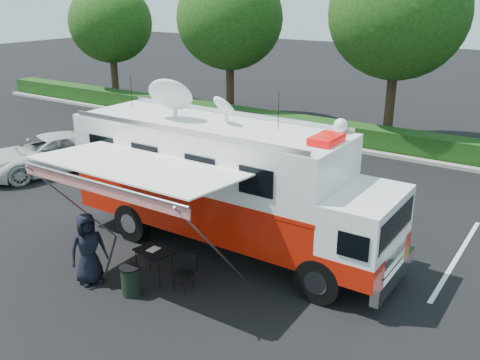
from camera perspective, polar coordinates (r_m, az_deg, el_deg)
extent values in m
plane|color=black|center=(15.29, -1.05, -7.25)|extent=(120.00, 120.00, 0.00)
cube|color=#9E998E|center=(23.52, 22.92, 1.16)|extent=(60.00, 0.35, 0.15)
cube|color=black|center=(24.25, 23.49, 2.67)|extent=(60.00, 1.20, 1.00)
cylinder|color=black|center=(35.70, -13.26, 11.25)|extent=(0.44, 0.44, 4.00)
ellipsoid|color=#14380F|center=(35.41, -13.65, 15.99)|extent=(5.12, 5.12, 4.86)
cylinder|color=black|center=(29.82, -1.07, 10.57)|extent=(0.44, 0.44, 4.40)
ellipsoid|color=#14380F|center=(29.48, -1.11, 16.83)|extent=(5.63, 5.63, 5.35)
cylinder|color=black|center=(25.80, 15.80, 8.86)|extent=(0.44, 0.44, 4.80)
ellipsoid|color=#14380F|center=(25.42, 16.56, 16.73)|extent=(6.14, 6.14, 5.84)
cube|color=silver|center=(25.71, -20.54, 2.80)|extent=(0.12, 5.50, 0.01)
cube|color=silver|center=(21.29, -10.88, 0.36)|extent=(0.12, 5.50, 0.01)
cube|color=silver|center=(17.83, 3.13, -3.19)|extent=(0.12, 5.50, 0.01)
cube|color=silver|center=(15.94, 22.17, -7.62)|extent=(0.12, 5.50, 0.01)
cube|color=black|center=(15.04, -1.06, -5.33)|extent=(8.82, 1.44, 0.31)
cylinder|color=black|center=(12.72, 8.40, -10.55)|extent=(1.13, 0.33, 1.13)
cylinder|color=black|center=(14.57, 12.29, -6.68)|extent=(1.13, 0.33, 1.13)
cylinder|color=black|center=(15.84, -11.40, -4.40)|extent=(1.13, 0.33, 1.13)
cylinder|color=black|center=(17.36, -6.19, -1.92)|extent=(1.13, 0.33, 1.13)
cube|color=silver|center=(13.21, 16.07, -9.69)|extent=(0.21, 2.57, 0.41)
cube|color=white|center=(12.98, 13.26, -5.13)|extent=(1.44, 2.57, 1.74)
cube|color=red|center=(13.25, 13.05, -7.55)|extent=(1.46, 2.59, 0.56)
cube|color=black|center=(12.67, 16.18, -4.51)|extent=(0.12, 2.27, 0.72)
cube|color=red|center=(15.12, -3.32, -2.04)|extent=(7.80, 2.57, 1.23)
cube|color=red|center=(14.91, -3.37, 0.16)|extent=(7.82, 2.59, 0.10)
cube|color=white|center=(14.67, -3.42, 2.99)|extent=(7.80, 2.57, 1.44)
cube|color=white|center=(14.47, -3.49, 5.87)|extent=(7.80, 2.57, 0.08)
cube|color=#CC0505|center=(12.69, 9.21, 4.35)|extent=(0.56, 0.97, 0.16)
sphere|color=white|center=(13.62, 10.68, 5.76)|extent=(0.35, 0.35, 0.35)
ellipsoid|color=white|center=(14.90, -7.42, 9.02)|extent=(1.23, 1.23, 0.37)
ellipsoid|color=white|center=(14.28, -1.70, 7.87)|extent=(0.72, 0.72, 0.21)
cylinder|color=black|center=(16.72, -11.51, 9.23)|extent=(0.02, 0.02, 1.03)
cylinder|color=black|center=(15.62, -7.17, 8.75)|extent=(0.02, 0.02, 1.03)
cylinder|color=black|center=(13.64, 4.13, 7.26)|extent=(0.02, 0.02, 1.03)
cube|color=white|center=(12.91, -10.90, 1.51)|extent=(5.13, 2.46, 0.21)
cube|color=red|center=(12.19, -14.80, -0.81)|extent=(5.13, 0.04, 0.29)
cylinder|color=#B2B2B7|center=(12.14, -14.92, -0.29)|extent=(5.13, 0.07, 0.07)
cylinder|color=#B2B2B7|center=(15.01, -17.10, -2.56)|extent=(0.05, 2.65, 2.96)
cylinder|color=#B2B2B7|center=(12.03, -2.68, -7.35)|extent=(0.05, 2.65, 2.96)
imported|color=silver|center=(22.90, -19.62, 0.91)|extent=(3.87, 5.75, 1.46)
imported|color=black|center=(14.15, -15.55, -10.41)|extent=(0.89, 1.06, 1.85)
cube|color=black|center=(13.60, -9.21, -7.53)|extent=(1.04, 0.83, 0.04)
cylinder|color=black|center=(13.86, -10.98, -8.87)|extent=(0.02, 0.02, 0.76)
cylinder|color=black|center=(14.16, -9.61, -8.13)|extent=(0.02, 0.02, 0.76)
cylinder|color=black|center=(13.39, -8.60, -9.81)|extent=(0.02, 0.02, 0.76)
cylinder|color=black|center=(13.70, -7.25, -9.01)|extent=(0.02, 0.02, 0.76)
cube|color=silver|center=(13.65, -9.23, -7.31)|extent=(0.24, 0.33, 0.01)
cube|color=black|center=(13.20, -6.07, -9.95)|extent=(0.53, 0.53, 0.04)
cube|color=black|center=(13.23, -5.52, -8.70)|extent=(0.41, 0.16, 0.47)
cylinder|color=black|center=(13.29, -7.07, -10.82)|extent=(0.02, 0.02, 0.42)
cylinder|color=black|center=(13.51, -6.13, -10.23)|extent=(0.02, 0.02, 0.42)
cylinder|color=black|center=(13.10, -5.93, -11.26)|extent=(0.02, 0.02, 0.42)
cylinder|color=black|center=(13.32, -5.00, -10.66)|extent=(0.02, 0.02, 0.42)
cylinder|color=black|center=(13.23, -11.57, -10.55)|extent=(0.46, 0.46, 0.70)
cylinder|color=black|center=(13.05, -11.68, -9.14)|extent=(0.49, 0.49, 0.04)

